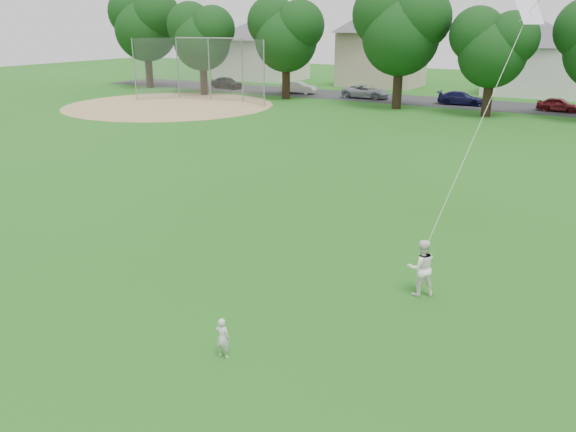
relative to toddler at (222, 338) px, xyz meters
The scene contains 10 objects.
ground 1.67m from the toddler, 141.81° to the left, with size 160.00×160.00×0.00m, color #1B5B14.
street 43.01m from the toddler, 91.68° to the left, with size 90.00×7.00×0.01m, color #2D2D30.
dirt_infield 39.79m from the toddler, 133.24° to the left, with size 18.00×18.00×0.02m, color #9E7F51.
toddler is the anchor object (origin of this frame).
older_boy 5.70m from the toddler, 61.45° to the left, with size 0.75×0.59×1.55m, color white.
kite 8.93m from the toddler, 66.31° to the left, with size 1.07×2.99×7.85m.
baseball_backstop 42.15m from the toddler, 128.49° to the left, with size 12.36×4.10×5.50m.
tree_row 37.75m from the toddler, 89.16° to the left, with size 85.36×9.40×10.76m.
parked_cars 42.03m from the toddler, 87.58° to the left, with size 70.81×2.35×1.27m.
house_row 53.20m from the toddler, 92.11° to the left, with size 78.12×14.25×10.54m.
Camera 1 is at (7.73, -9.29, 6.82)m, focal length 35.00 mm.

